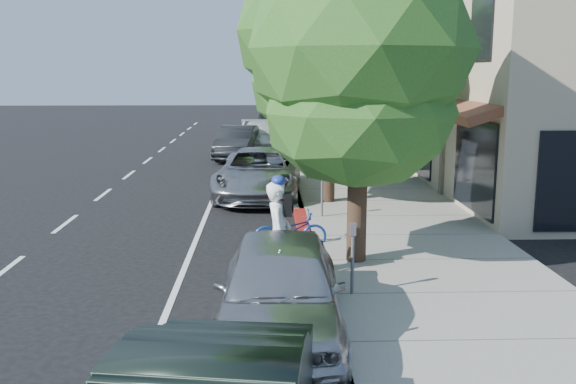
{
  "coord_description": "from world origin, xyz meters",
  "views": [
    {
      "loc": [
        -0.93,
        -14.56,
        3.97
      ],
      "look_at": [
        -0.45,
        -0.83,
        1.35
      ],
      "focal_mm": 40.0,
      "sensor_mm": 36.0,
      "label": 1
    }
  ],
  "objects_px": {
    "street_tree_4": "(298,55)",
    "dark_suv_far": "(273,124)",
    "street_tree_0": "(360,55)",
    "dark_sedan": "(238,142)",
    "pedestrian": "(379,156)",
    "white_pickup": "(264,137)",
    "street_tree_2": "(314,69)",
    "cyclist": "(279,233)",
    "bicycle": "(290,230)",
    "silver_suv": "(259,173)",
    "near_car_a": "(280,289)",
    "street_tree_1": "(330,36)",
    "street_tree_5": "(293,57)",
    "street_tree_3": "(304,56)"
  },
  "relations": [
    {
      "from": "street_tree_4",
      "to": "dark_sedan",
      "type": "distance_m",
      "value": 9.07
    },
    {
      "from": "street_tree_5",
      "to": "silver_suv",
      "type": "height_order",
      "value": "street_tree_5"
    },
    {
      "from": "street_tree_0",
      "to": "street_tree_5",
      "type": "distance_m",
      "value": 30.01
    },
    {
      "from": "bicycle",
      "to": "street_tree_4",
      "type": "bearing_deg",
      "value": -9.6
    },
    {
      "from": "street_tree_0",
      "to": "dark_suv_far",
      "type": "xyz_separation_m",
      "value": [
        -1.4,
        25.29,
        -3.39
      ]
    },
    {
      "from": "street_tree_3",
      "to": "street_tree_4",
      "type": "distance_m",
      "value": 6.0
    },
    {
      "from": "street_tree_1",
      "to": "bicycle",
      "type": "relative_size",
      "value": 4.87
    },
    {
      "from": "cyclist",
      "to": "near_car_a",
      "type": "height_order",
      "value": "cyclist"
    },
    {
      "from": "street_tree_3",
      "to": "white_pickup",
      "type": "bearing_deg",
      "value": 161.34
    },
    {
      "from": "street_tree_2",
      "to": "street_tree_4",
      "type": "xyz_separation_m",
      "value": [
        -0.0,
        12.0,
        0.78
      ]
    },
    {
      "from": "street_tree_5",
      "to": "cyclist",
      "type": "relative_size",
      "value": 4.07
    },
    {
      "from": "street_tree_3",
      "to": "cyclist",
      "type": "xyz_separation_m",
      "value": [
        -1.6,
        -19.0,
        -3.63
      ]
    },
    {
      "from": "street_tree_5",
      "to": "street_tree_2",
      "type": "bearing_deg",
      "value": -90.0
    },
    {
      "from": "dark_sedan",
      "to": "pedestrian",
      "type": "xyz_separation_m",
      "value": [
        5.21,
        -7.1,
        0.28
      ]
    },
    {
      "from": "street_tree_3",
      "to": "cyclist",
      "type": "bearing_deg",
      "value": -94.81
    },
    {
      "from": "street_tree_4",
      "to": "dark_suv_far",
      "type": "relative_size",
      "value": 1.5
    },
    {
      "from": "silver_suv",
      "to": "bicycle",
      "type": "bearing_deg",
      "value": -78.97
    },
    {
      "from": "near_car_a",
      "to": "cyclist",
      "type": "bearing_deg",
      "value": 91.54
    },
    {
      "from": "street_tree_5",
      "to": "pedestrian",
      "type": "bearing_deg",
      "value": -84.15
    },
    {
      "from": "silver_suv",
      "to": "near_car_a",
      "type": "height_order",
      "value": "near_car_a"
    },
    {
      "from": "street_tree_0",
      "to": "silver_suv",
      "type": "distance_m",
      "value": 8.52
    },
    {
      "from": "street_tree_0",
      "to": "street_tree_2",
      "type": "xyz_separation_m",
      "value": [
        -0.0,
        12.0,
        -0.24
      ]
    },
    {
      "from": "street_tree_1",
      "to": "cyclist",
      "type": "height_order",
      "value": "street_tree_1"
    },
    {
      "from": "street_tree_4",
      "to": "dark_sedan",
      "type": "xyz_separation_m",
      "value": [
        -3.1,
        -7.5,
        -4.06
      ]
    },
    {
      "from": "dark_suv_far",
      "to": "dark_sedan",
      "type": "bearing_deg",
      "value": -103.29
    },
    {
      "from": "white_pickup",
      "to": "street_tree_2",
      "type": "bearing_deg",
      "value": -80.19
    },
    {
      "from": "cyclist",
      "to": "bicycle",
      "type": "height_order",
      "value": "cyclist"
    },
    {
      "from": "dark_sedan",
      "to": "pedestrian",
      "type": "relative_size",
      "value": 2.58
    },
    {
      "from": "silver_suv",
      "to": "street_tree_5",
      "type": "bearing_deg",
      "value": 88.83
    },
    {
      "from": "street_tree_4",
      "to": "cyclist",
      "type": "xyz_separation_m",
      "value": [
        -1.6,
        -25.0,
        -3.82
      ]
    },
    {
      "from": "street_tree_1",
      "to": "near_car_a",
      "type": "height_order",
      "value": "street_tree_1"
    },
    {
      "from": "street_tree_1",
      "to": "street_tree_4",
      "type": "bearing_deg",
      "value": 90.0
    },
    {
      "from": "street_tree_0",
      "to": "dark_suv_far",
      "type": "bearing_deg",
      "value": 93.17
    },
    {
      "from": "street_tree_4",
      "to": "dark_sedan",
      "type": "bearing_deg",
      "value": -112.46
    },
    {
      "from": "dark_suv_far",
      "to": "near_car_a",
      "type": "relative_size",
      "value": 1.11
    },
    {
      "from": "street_tree_0",
      "to": "pedestrian",
      "type": "xyz_separation_m",
      "value": [
        2.11,
        9.4,
        -3.24
      ]
    },
    {
      "from": "street_tree_2",
      "to": "pedestrian",
      "type": "xyz_separation_m",
      "value": [
        2.11,
        -2.6,
        -3.0
      ]
    },
    {
      "from": "street_tree_3",
      "to": "street_tree_2",
      "type": "bearing_deg",
      "value": -90.0
    },
    {
      "from": "dark_sedan",
      "to": "white_pickup",
      "type": "distance_m",
      "value": 2.45
    },
    {
      "from": "dark_sedan",
      "to": "pedestrian",
      "type": "bearing_deg",
      "value": -46.55
    },
    {
      "from": "white_pickup",
      "to": "dark_suv_far",
      "type": "distance_m",
      "value": 6.66
    },
    {
      "from": "dark_suv_far",
      "to": "near_car_a",
      "type": "distance_m",
      "value": 28.79
    },
    {
      "from": "street_tree_5",
      "to": "bicycle",
      "type": "height_order",
      "value": "street_tree_5"
    },
    {
      "from": "dark_suv_far",
      "to": "pedestrian",
      "type": "height_order",
      "value": "pedestrian"
    },
    {
      "from": "street_tree_3",
      "to": "dark_suv_far",
      "type": "bearing_deg",
      "value": 100.87
    },
    {
      "from": "street_tree_4",
      "to": "silver_suv",
      "type": "distance_m",
      "value": 17.11
    },
    {
      "from": "bicycle",
      "to": "silver_suv",
      "type": "distance_m",
      "value": 6.2
    },
    {
      "from": "street_tree_4",
      "to": "street_tree_3",
      "type": "bearing_deg",
      "value": -90.0
    },
    {
      "from": "dark_sedan",
      "to": "dark_suv_far",
      "type": "height_order",
      "value": "dark_suv_far"
    },
    {
      "from": "street_tree_5",
      "to": "pedestrian",
      "type": "distance_m",
      "value": 21.05
    }
  ]
}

